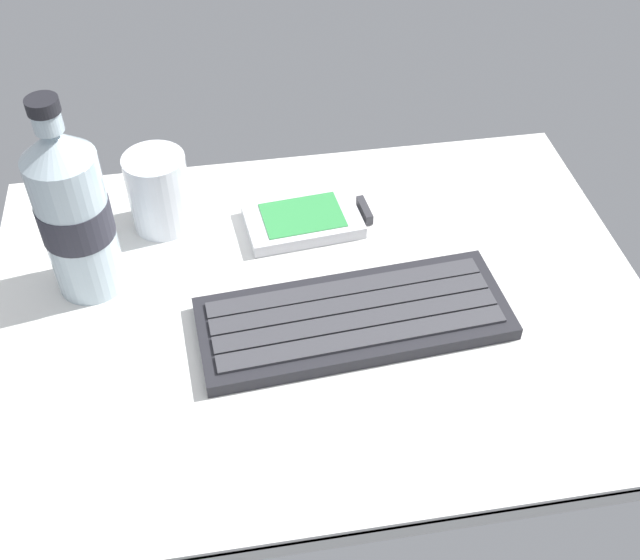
{
  "coord_description": "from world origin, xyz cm",
  "views": [
    {
      "loc": [
        -8.33,
        -50.95,
        54.16
      ],
      "look_at": [
        0.0,
        0.0,
        3.0
      ],
      "focal_mm": 43.41,
      "sensor_mm": 36.0,
      "label": 1
    }
  ],
  "objects_px": {
    "keyboard": "(354,318)",
    "handheld_device": "(309,220)",
    "juice_cup": "(159,194)",
    "water_bottle": "(74,212)"
  },
  "relations": [
    {
      "from": "water_bottle",
      "to": "handheld_device",
      "type": "bearing_deg",
      "value": 12.99
    },
    {
      "from": "handheld_device",
      "to": "water_bottle",
      "type": "bearing_deg",
      "value": -167.01
    },
    {
      "from": "keyboard",
      "to": "water_bottle",
      "type": "height_order",
      "value": "water_bottle"
    },
    {
      "from": "juice_cup",
      "to": "water_bottle",
      "type": "height_order",
      "value": "water_bottle"
    },
    {
      "from": "juice_cup",
      "to": "water_bottle",
      "type": "distance_m",
      "value": 0.12
    },
    {
      "from": "keyboard",
      "to": "juice_cup",
      "type": "height_order",
      "value": "juice_cup"
    },
    {
      "from": "keyboard",
      "to": "handheld_device",
      "type": "bearing_deg",
      "value": 97.75
    },
    {
      "from": "handheld_device",
      "to": "water_bottle",
      "type": "xyz_separation_m",
      "value": [
        -0.22,
        -0.05,
        0.08
      ]
    },
    {
      "from": "keyboard",
      "to": "water_bottle",
      "type": "bearing_deg",
      "value": 158.5
    },
    {
      "from": "keyboard",
      "to": "handheld_device",
      "type": "height_order",
      "value": "keyboard"
    }
  ]
}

